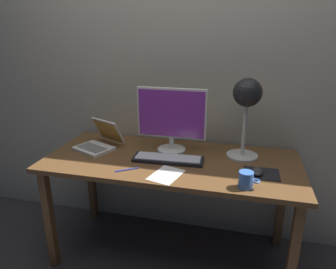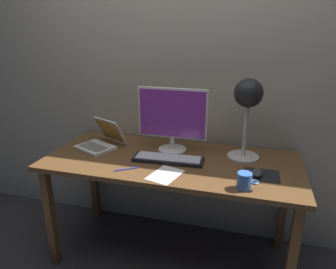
# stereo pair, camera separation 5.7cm
# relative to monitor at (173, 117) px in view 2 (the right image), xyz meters

# --- Properties ---
(ground_plane) EXTENTS (4.80, 4.80, 0.00)m
(ground_plane) POSITION_rel_monitor_xyz_m (0.03, -0.13, -0.98)
(ground_plane) COLOR #383333
(ground_plane) RESTS_ON ground
(back_wall) EXTENTS (4.80, 0.06, 2.60)m
(back_wall) POSITION_rel_monitor_xyz_m (0.03, 0.27, 0.32)
(back_wall) COLOR #B2A893
(back_wall) RESTS_ON ground
(desk) EXTENTS (1.60, 0.70, 0.74)m
(desk) POSITION_rel_monitor_xyz_m (0.03, -0.13, -0.32)
(desk) COLOR brown
(desk) RESTS_ON ground
(monitor) EXTENTS (0.46, 0.19, 0.43)m
(monitor) POSITION_rel_monitor_xyz_m (0.00, 0.00, 0.00)
(monitor) COLOR silver
(monitor) RESTS_ON desk
(keyboard_main) EXTENTS (0.45, 0.16, 0.03)m
(keyboard_main) POSITION_rel_monitor_xyz_m (0.02, -0.16, -0.22)
(keyboard_main) COLOR black
(keyboard_main) RESTS_ON desk
(laptop) EXTENTS (0.33, 0.35, 0.19)m
(laptop) POSITION_rel_monitor_xyz_m (-0.49, -0.05, -0.18)
(laptop) COLOR silver
(laptop) RESTS_ON desk
(desk_lamp) EXTENTS (0.20, 0.20, 0.51)m
(desk_lamp) POSITION_rel_monitor_xyz_m (0.47, 0.01, 0.14)
(desk_lamp) COLOR beige
(desk_lamp) RESTS_ON desk
(mousepad) EXTENTS (0.20, 0.16, 0.00)m
(mousepad) POSITION_rel_monitor_xyz_m (0.58, -0.21, -0.23)
(mousepad) COLOR black
(mousepad) RESTS_ON desk
(mouse) EXTENTS (0.06, 0.10, 0.03)m
(mouse) POSITION_rel_monitor_xyz_m (0.56, -0.23, -0.22)
(mouse) COLOR #38383A
(mouse) RESTS_ON mousepad
(coffee_mug) EXTENTS (0.11, 0.08, 0.09)m
(coffee_mug) POSITION_rel_monitor_xyz_m (0.49, -0.40, -0.19)
(coffee_mug) COLOR #3F72CC
(coffee_mug) RESTS_ON desk
(paper_sheet_by_keyboard) EXTENTS (0.20, 0.24, 0.00)m
(paper_sheet_by_keyboard) POSITION_rel_monitor_xyz_m (0.05, -0.36, -0.24)
(paper_sheet_by_keyboard) COLOR white
(paper_sheet_by_keyboard) RESTS_ON desk
(pen) EXTENTS (0.12, 0.09, 0.01)m
(pen) POSITION_rel_monitor_xyz_m (-0.19, -0.36, -0.23)
(pen) COLOR #2633A5
(pen) RESTS_ON desk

